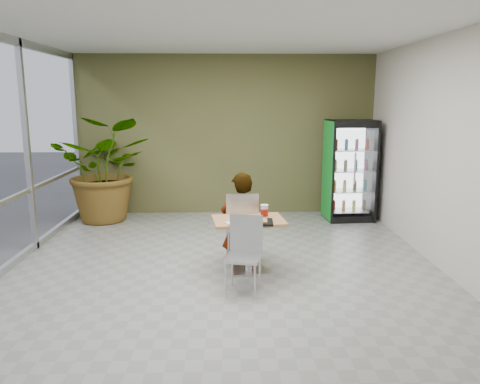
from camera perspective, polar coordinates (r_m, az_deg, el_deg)
name	(u,v)px	position (r m, az deg, el deg)	size (l,w,h in m)	color
ground	(224,273)	(6.44, -1.94, -9.89)	(7.00, 7.00, 0.00)	gray
room_envelope	(223,156)	(6.05, -2.04, 4.38)	(6.00, 7.00, 3.20)	beige
dining_table	(248,234)	(6.31, 1.04, -5.20)	(1.01, 0.77, 0.75)	tan
chair_far	(242,222)	(6.70, 0.21, -3.63)	(0.48, 0.49, 1.03)	#B3B6B8
chair_near	(245,247)	(5.76, 0.57, -6.73)	(0.49, 0.50, 0.93)	#B3B6B8
seated_woman	(241,227)	(6.78, 0.14, -4.31)	(0.59, 0.38, 1.61)	black
pizza_plate	(246,217)	(6.28, 0.74, -3.10)	(0.28, 0.22, 0.03)	white
soda_cup	(264,212)	(6.28, 2.99, -2.42)	(0.11, 0.11, 0.19)	white
napkin_stack	(232,223)	(6.02, -1.00, -3.80)	(0.15, 0.15, 0.02)	white
cafeteria_tray	(255,222)	(6.06, 1.83, -3.68)	(0.46, 0.33, 0.03)	black
beverage_fridge	(350,170)	(9.29, 13.21, 2.58)	(0.93, 0.74, 1.94)	black
potted_plant	(106,169)	(9.33, -15.99, 2.69)	(1.81, 1.56, 2.01)	#2D6F2C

